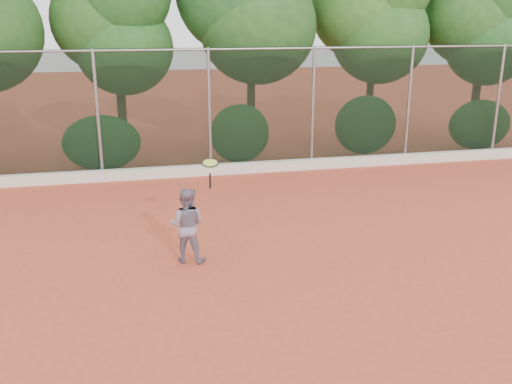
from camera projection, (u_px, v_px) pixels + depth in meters
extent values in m
plane|color=#C74B2E|center=(268.00, 278.00, 9.79)|extent=(80.00, 80.00, 0.00)
cube|color=silver|center=(212.00, 170.00, 16.11)|extent=(24.00, 0.20, 0.30)
imported|color=slate|center=(187.00, 225.00, 10.29)|extent=(0.82, 0.72, 1.39)
cube|color=black|center=(210.00, 112.00, 15.80)|extent=(24.00, 0.01, 3.50)
cylinder|color=gray|center=(208.00, 49.00, 15.30)|extent=(24.00, 0.06, 0.06)
cylinder|color=gray|center=(98.00, 116.00, 15.19)|extent=(0.09, 0.09, 3.50)
cylinder|color=gray|center=(210.00, 112.00, 15.80)|extent=(0.09, 0.09, 3.50)
cylinder|color=gray|center=(313.00, 109.00, 16.42)|extent=(0.09, 0.09, 3.50)
cylinder|color=gray|center=(409.00, 105.00, 17.03)|extent=(0.09, 0.09, 3.50)
cylinder|color=gray|center=(498.00, 102.00, 17.65)|extent=(0.09, 0.09, 3.50)
cylinder|color=#402C18|center=(123.00, 121.00, 17.62)|extent=(0.28, 0.28, 2.40)
ellipsoid|color=#20521C|center=(124.00, 48.00, 16.91)|extent=(2.90, 2.40, 2.80)
ellipsoid|color=#24511B|center=(105.00, 20.00, 16.85)|extent=(3.20, 2.70, 3.10)
cylinder|color=#47331B|center=(251.00, 108.00, 18.07)|extent=(0.26, 0.26, 3.00)
ellipsoid|color=#346827|center=(258.00, 26.00, 17.28)|extent=(3.60, 3.00, 3.50)
cylinder|color=#3A2416|center=(369.00, 108.00, 19.14)|extent=(0.24, 0.24, 2.70)
ellipsoid|color=#23521C|center=(380.00, 36.00, 18.39)|extent=(3.20, 2.70, 3.10)
ellipsoid|color=#2B5C1F|center=(364.00, 6.00, 18.31)|extent=(3.50, 2.90, 3.40)
cylinder|color=#472A1B|center=(474.00, 109.00, 19.56)|extent=(0.28, 0.28, 2.50)
ellipsoid|color=#306D29|center=(489.00, 41.00, 18.84)|extent=(3.00, 2.50, 2.90)
ellipsoid|color=#37712B|center=(473.00, 16.00, 18.78)|extent=(3.30, 2.80, 3.20)
ellipsoid|color=#2E732C|center=(102.00, 143.00, 16.20)|extent=(2.20, 1.16, 1.60)
ellipsoid|color=#33732B|center=(240.00, 134.00, 16.99)|extent=(1.80, 1.04, 1.76)
ellipsoid|color=#2D6325|center=(365.00, 125.00, 17.78)|extent=(2.00, 1.10, 1.84)
ellipsoid|color=#2E6125|center=(480.00, 125.00, 18.65)|extent=(2.16, 1.12, 1.64)
cylinder|color=black|center=(210.00, 181.00, 10.19)|extent=(0.05, 0.13, 0.31)
torus|color=black|center=(210.00, 163.00, 10.03)|extent=(0.34, 0.33, 0.11)
cylinder|color=#BFD23D|center=(210.00, 163.00, 10.03)|extent=(0.29, 0.28, 0.08)
sphere|color=#CCE634|center=(106.00, 172.00, 10.26)|extent=(0.06, 0.06, 0.06)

